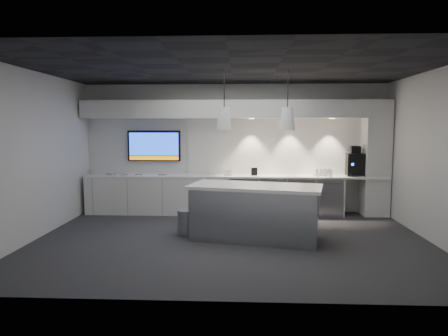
{
  "coord_description": "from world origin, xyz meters",
  "views": [
    {
      "loc": [
        0.2,
        -6.93,
        2.02
      ],
      "look_at": [
        -0.18,
        1.1,
        1.18
      ],
      "focal_mm": 32.0,
      "sensor_mm": 36.0,
      "label": 1
    }
  ],
  "objects_px": {
    "island": "(255,212)",
    "bin": "(186,222)",
    "coffee_machine": "(355,164)",
    "wall_tv": "(154,146)"
  },
  "relations": [
    {
      "from": "bin",
      "to": "wall_tv",
      "type": "bearing_deg",
      "value": 116.68
    },
    {
      "from": "island",
      "to": "coffee_machine",
      "type": "relative_size",
      "value": 3.65
    },
    {
      "from": "wall_tv",
      "to": "island",
      "type": "relative_size",
      "value": 0.5
    },
    {
      "from": "island",
      "to": "bin",
      "type": "xyz_separation_m",
      "value": [
        -1.27,
        0.25,
        -0.26
      ]
    },
    {
      "from": "bin",
      "to": "coffee_machine",
      "type": "distance_m",
      "value": 4.15
    },
    {
      "from": "bin",
      "to": "coffee_machine",
      "type": "height_order",
      "value": "coffee_machine"
    },
    {
      "from": "coffee_machine",
      "to": "bin",
      "type": "bearing_deg",
      "value": -146.78
    },
    {
      "from": "bin",
      "to": "island",
      "type": "bearing_deg",
      "value": -11.31
    },
    {
      "from": "wall_tv",
      "to": "bin",
      "type": "xyz_separation_m",
      "value": [
        1.05,
        -2.09,
        -1.33
      ]
    },
    {
      "from": "wall_tv",
      "to": "bin",
      "type": "relative_size",
      "value": 2.71
    }
  ]
}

